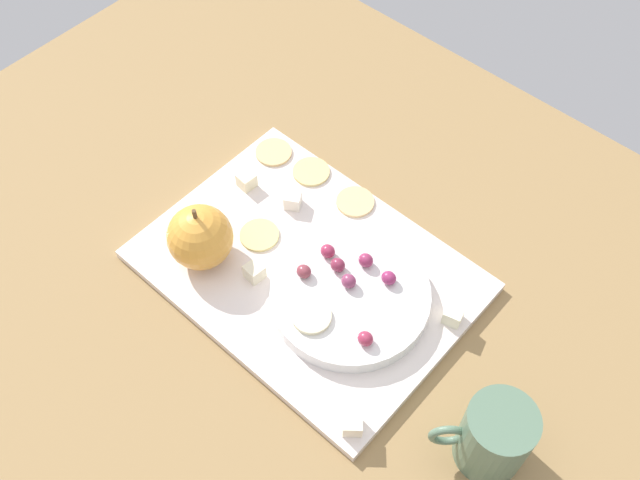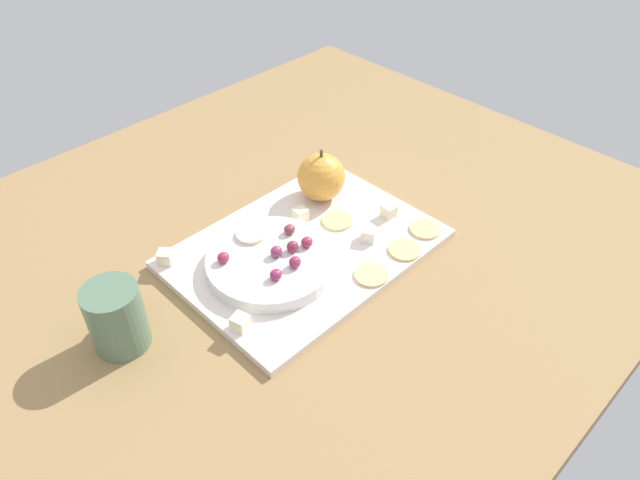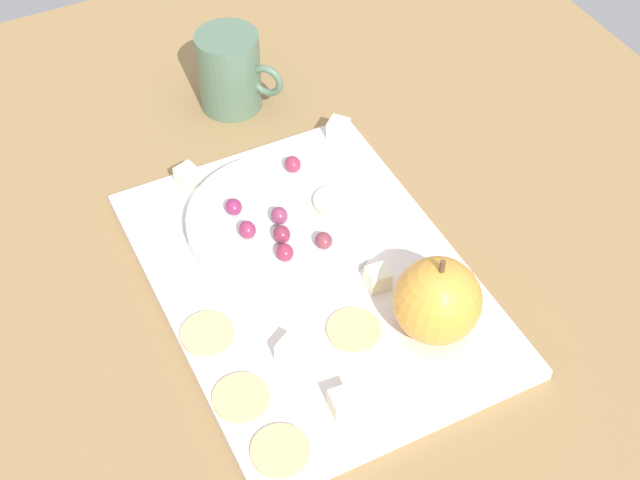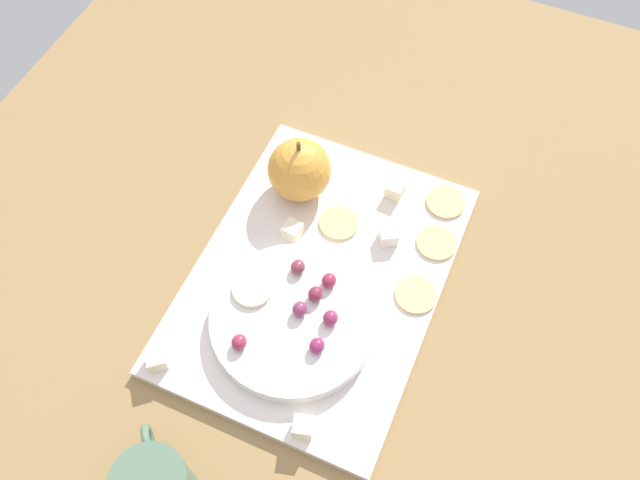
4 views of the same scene
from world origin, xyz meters
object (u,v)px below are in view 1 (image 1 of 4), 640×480
at_px(cheese_cube_1, 293,200).
at_px(grape_4, 338,265).
at_px(grape_6, 328,251).
at_px(cheese_cube_0, 247,180).
at_px(apple_whole, 200,237).
at_px(cracker_1, 355,202).
at_px(grape_3, 366,260).
at_px(grape_5, 365,339).
at_px(cup, 495,435).
at_px(cracker_3, 311,172).
at_px(platter, 307,270).
at_px(grape_2, 389,278).
at_px(serving_dish, 350,296).
at_px(cracker_0, 274,152).
at_px(cheese_cube_3, 255,272).
at_px(apple_slice_0, 312,317).
at_px(grape_1, 304,271).
at_px(grape_0, 349,281).
at_px(cheese_cube_4, 352,425).
at_px(cheese_cube_2, 453,315).
at_px(cracker_2, 259,235).

bearing_deg(cheese_cube_1, grape_4, -21.61).
bearing_deg(grape_6, cheese_cube_0, 172.18).
relative_size(apple_whole, grape_6, 4.36).
xyz_separation_m(cracker_1, grape_3, (0.08, -0.07, 0.03)).
xyz_separation_m(grape_5, cup, (0.17, 0.00, 0.01)).
distance_m(cheese_cube_1, cracker_1, 0.08).
distance_m(cheese_cube_0, cracker_3, 0.09).
height_order(platter, grape_2, grape_2).
distance_m(serving_dish, cheese_cube_1, 0.16).
bearing_deg(cracker_0, cheese_cube_1, -30.51).
bearing_deg(grape_2, grape_5, -69.45).
bearing_deg(cheese_cube_3, grape_3, 43.47).
distance_m(grape_2, grape_6, 0.08).
height_order(platter, apple_slice_0, apple_slice_0).
distance_m(grape_1, apple_slice_0, 0.06).
bearing_deg(grape_3, grape_2, -1.05).
height_order(cheese_cube_0, cup, cup).
bearing_deg(grape_3, cracker_1, 136.21).
bearing_deg(grape_1, serving_dish, 19.08).
bearing_deg(grape_3, platter, -145.19).
bearing_deg(cup, apple_whole, -175.22).
xyz_separation_m(cheese_cube_1, apple_slice_0, (0.14, -0.11, 0.01)).
distance_m(apple_whole, cheese_cube_0, 0.12).
bearing_deg(grape_1, grape_4, 53.45).
relative_size(apple_whole, grape_0, 4.36).
xyz_separation_m(cheese_cube_1, cup, (0.36, -0.10, 0.02)).
bearing_deg(cracker_1, cheese_cube_4, -50.44).
relative_size(serving_dish, grape_2, 10.31).
bearing_deg(grape_3, cup, -18.65).
relative_size(cheese_cube_2, cheese_cube_4, 1.00).
bearing_deg(cracker_1, grape_6, -69.15).
bearing_deg(grape_2, grape_3, 178.95).
bearing_deg(grape_2, cheese_cube_4, -63.40).
bearing_deg(cheese_cube_1, cheese_cube_3, -70.10).
relative_size(cracker_3, apple_slice_0, 1.09).
bearing_deg(cracker_2, grape_2, 14.76).
relative_size(grape_0, grape_6, 1.00).
bearing_deg(cheese_cube_2, grape_6, -166.18).
relative_size(grape_2, grape_6, 1.00).
bearing_deg(grape_3, grape_6, -154.83).
relative_size(cracker_1, cup, 0.52).
height_order(cheese_cube_0, cheese_cube_1, same).
relative_size(cracker_1, grape_3, 2.71).
relative_size(serving_dish, grape_0, 10.31).
xyz_separation_m(cracker_1, cracker_3, (-0.08, -0.00, 0.00)).
xyz_separation_m(grape_0, grape_6, (-0.05, 0.02, -0.00)).
height_order(grape_0, grape_5, grape_0).
xyz_separation_m(grape_1, grape_6, (0.00, 0.04, 0.00)).
xyz_separation_m(platter, grape_4, (0.04, 0.01, 0.04)).
xyz_separation_m(cheese_cube_2, cracker_2, (-0.25, -0.06, -0.01)).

